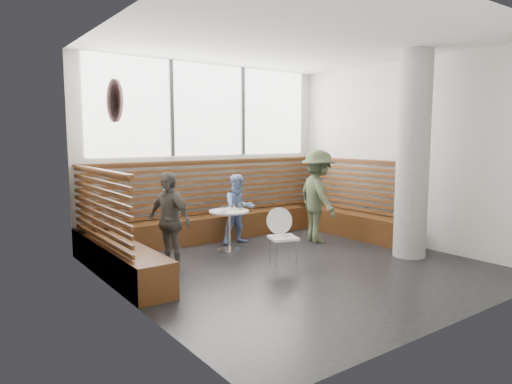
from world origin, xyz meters
TOP-DOWN VIEW (x-y plane):
  - room at (0.00, 0.00)m, footprint 5.00×5.00m
  - booth at (0.00, 1.77)m, footprint 5.00×2.50m
  - concrete_column at (1.85, -0.60)m, footprint 0.50×0.50m
  - wall_art at (-2.46, 0.40)m, footprint 0.03×0.50m
  - cafe_table at (-0.28, 1.37)m, footprint 0.66×0.66m
  - cafe_chair at (-0.11, 0.23)m, footprint 0.40×0.39m
  - adult_man at (1.36, 0.98)m, footprint 0.90×1.20m
  - child_back at (0.13, 1.71)m, footprint 0.64×0.52m
  - child_left at (-1.51, 1.04)m, footprint 0.55×0.88m
  - plate_near at (-0.41, 1.45)m, footprint 0.18×0.18m
  - plate_far at (-0.21, 1.54)m, footprint 0.18×0.18m
  - glass_left at (-0.45, 1.27)m, footprint 0.07×0.07m
  - glass_mid at (-0.22, 1.34)m, footprint 0.07×0.07m
  - glass_right at (-0.06, 1.35)m, footprint 0.07×0.07m
  - menu_card at (-0.22, 1.23)m, footprint 0.22×0.18m

SIDE VIEW (x-z plane):
  - booth at x=0.00m, z-range -0.31..1.13m
  - cafe_table at x=-0.28m, z-range 0.15..0.82m
  - cafe_chair at x=-0.11m, z-range 0.07..0.90m
  - child_back at x=0.13m, z-range 0.00..1.23m
  - menu_card at x=-0.22m, z-range 0.67..0.68m
  - plate_near at x=-0.41m, z-range 0.67..0.69m
  - plate_far at x=-0.21m, z-range 0.67..0.69m
  - child_left at x=-1.51m, z-range 0.00..1.39m
  - glass_left at x=-0.45m, z-range 0.67..0.78m
  - glass_right at x=-0.06m, z-range 0.67..0.79m
  - glass_mid at x=-0.22m, z-range 0.67..0.79m
  - adult_man at x=1.36m, z-range 0.00..1.66m
  - concrete_column at x=1.85m, z-range 0.00..3.20m
  - room at x=0.00m, z-range 0.00..3.20m
  - wall_art at x=-2.46m, z-range 2.05..2.55m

